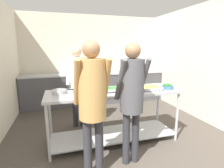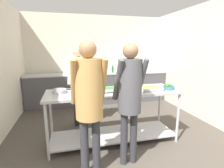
{
  "view_description": "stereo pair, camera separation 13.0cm",
  "coord_description": "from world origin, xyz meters",
  "px_view_note": "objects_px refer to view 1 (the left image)",
  "views": [
    {
      "loc": [
        -1.01,
        -1.15,
        1.66
      ],
      "look_at": [
        -0.15,
        1.76,
        1.04
      ],
      "focal_mm": 28.0,
      "sensor_mm": 36.0,
      "label": 1
    },
    {
      "loc": [
        -0.88,
        -1.18,
        1.66
      ],
      "look_at": [
        -0.15,
        1.76,
        1.04
      ],
      "focal_mm": 28.0,
      "sensor_mm": 36.0,
      "label": 2
    }
  ],
  "objects_px": {
    "broccoli_bowl": "(168,87)",
    "water_bottle": "(109,69)",
    "guest_serving_left": "(132,91)",
    "cook_behind_counter": "(77,78)",
    "plate_stack": "(131,89)",
    "serving_tray_roast": "(86,90)",
    "serving_tray_greens": "(150,88)",
    "sauce_pan": "(60,91)",
    "guest_serving_right": "(92,96)",
    "serving_tray_vegetables": "(112,90)"
  },
  "relations": [
    {
      "from": "broccoli_bowl",
      "to": "water_bottle",
      "type": "xyz_separation_m",
      "value": [
        -0.41,
        2.42,
        0.07
      ]
    },
    {
      "from": "guest_serving_left",
      "to": "cook_behind_counter",
      "type": "distance_m",
      "value": 1.58
    },
    {
      "from": "plate_stack",
      "to": "cook_behind_counter",
      "type": "bearing_deg",
      "value": 134.83
    },
    {
      "from": "serving_tray_roast",
      "to": "water_bottle",
      "type": "bearing_deg",
      "value": 65.07
    },
    {
      "from": "serving_tray_roast",
      "to": "serving_tray_greens",
      "type": "relative_size",
      "value": 1.12
    },
    {
      "from": "serving_tray_roast",
      "to": "plate_stack",
      "type": "height_order",
      "value": "serving_tray_roast"
    },
    {
      "from": "serving_tray_roast",
      "to": "sauce_pan",
      "type": "bearing_deg",
      "value": 179.66
    },
    {
      "from": "serving_tray_roast",
      "to": "water_bottle",
      "type": "distance_m",
      "value": 2.45
    },
    {
      "from": "plate_stack",
      "to": "broccoli_bowl",
      "type": "bearing_deg",
      "value": -7.01
    },
    {
      "from": "sauce_pan",
      "to": "serving_tray_roast",
      "type": "height_order",
      "value": "sauce_pan"
    },
    {
      "from": "broccoli_bowl",
      "to": "guest_serving_left",
      "type": "xyz_separation_m",
      "value": [
        -0.92,
        -0.52,
        0.11
      ]
    },
    {
      "from": "guest_serving_left",
      "to": "cook_behind_counter",
      "type": "bearing_deg",
      "value": 112.2
    },
    {
      "from": "sauce_pan",
      "to": "serving_tray_roast",
      "type": "bearing_deg",
      "value": -0.34
    },
    {
      "from": "broccoli_bowl",
      "to": "guest_serving_right",
      "type": "xyz_separation_m",
      "value": [
        -1.49,
        -0.62,
        0.12
      ]
    },
    {
      "from": "guest_serving_right",
      "to": "cook_behind_counter",
      "type": "height_order",
      "value": "guest_serving_right"
    },
    {
      "from": "serving_tray_roast",
      "to": "guest_serving_right",
      "type": "bearing_deg",
      "value": -92.98
    },
    {
      "from": "serving_tray_vegetables",
      "to": "plate_stack",
      "type": "distance_m",
      "value": 0.34
    },
    {
      "from": "serving_tray_roast",
      "to": "guest_serving_right",
      "type": "height_order",
      "value": "guest_serving_right"
    },
    {
      "from": "sauce_pan",
      "to": "plate_stack",
      "type": "bearing_deg",
      "value": -5.85
    },
    {
      "from": "guest_serving_right",
      "to": "serving_tray_roast",
      "type": "bearing_deg",
      "value": 87.02
    },
    {
      "from": "serving_tray_roast",
      "to": "guest_serving_right",
      "type": "relative_size",
      "value": 0.24
    },
    {
      "from": "guest_serving_right",
      "to": "water_bottle",
      "type": "relative_size",
      "value": 7.03
    },
    {
      "from": "cook_behind_counter",
      "to": "serving_tray_greens",
      "type": "bearing_deg",
      "value": -36.44
    },
    {
      "from": "water_bottle",
      "to": "guest_serving_left",
      "type": "bearing_deg",
      "value": -99.83
    },
    {
      "from": "serving_tray_vegetables",
      "to": "cook_behind_counter",
      "type": "bearing_deg",
      "value": 122.51
    },
    {
      "from": "cook_behind_counter",
      "to": "serving_tray_roast",
      "type": "bearing_deg",
      "value": -84.2
    },
    {
      "from": "sauce_pan",
      "to": "water_bottle",
      "type": "bearing_deg",
      "value": 56.57
    },
    {
      "from": "water_bottle",
      "to": "serving_tray_roast",
      "type": "bearing_deg",
      "value": -114.93
    },
    {
      "from": "cook_behind_counter",
      "to": "water_bottle",
      "type": "distance_m",
      "value": 1.85
    },
    {
      "from": "plate_stack",
      "to": "guest_serving_right",
      "type": "bearing_deg",
      "value": -139.12
    },
    {
      "from": "serving_tray_vegetables",
      "to": "guest_serving_right",
      "type": "xyz_separation_m",
      "value": [
        -0.48,
        -0.76,
        0.13
      ]
    },
    {
      "from": "serving_tray_greens",
      "to": "cook_behind_counter",
      "type": "xyz_separation_m",
      "value": [
        -1.19,
        0.88,
        0.1
      ]
    },
    {
      "from": "sauce_pan",
      "to": "serving_tray_greens",
      "type": "bearing_deg",
      "value": -5.54
    },
    {
      "from": "plate_stack",
      "to": "guest_serving_left",
      "type": "bearing_deg",
      "value": -112.54
    },
    {
      "from": "serving_tray_roast",
      "to": "water_bottle",
      "type": "relative_size",
      "value": 1.72
    },
    {
      "from": "cook_behind_counter",
      "to": "guest_serving_left",
      "type": "bearing_deg",
      "value": -67.8
    },
    {
      "from": "broccoli_bowl",
      "to": "water_bottle",
      "type": "height_order",
      "value": "water_bottle"
    },
    {
      "from": "serving_tray_roast",
      "to": "serving_tray_vegetables",
      "type": "xyz_separation_m",
      "value": [
        0.43,
        -0.07,
        -0.0
      ]
    },
    {
      "from": "plate_stack",
      "to": "water_bottle",
      "type": "height_order",
      "value": "water_bottle"
    },
    {
      "from": "serving_tray_greens",
      "to": "guest_serving_left",
      "type": "relative_size",
      "value": 0.22
    },
    {
      "from": "sauce_pan",
      "to": "water_bottle",
      "type": "relative_size",
      "value": 1.49
    },
    {
      "from": "sauce_pan",
      "to": "cook_behind_counter",
      "type": "relative_size",
      "value": 0.22
    },
    {
      "from": "guest_serving_left",
      "to": "water_bottle",
      "type": "distance_m",
      "value": 2.99
    },
    {
      "from": "guest_serving_left",
      "to": "guest_serving_right",
      "type": "bearing_deg",
      "value": -169.99
    },
    {
      "from": "sauce_pan",
      "to": "serving_tray_vegetables",
      "type": "distance_m",
      "value": 0.87
    },
    {
      "from": "plate_stack",
      "to": "guest_serving_left",
      "type": "xyz_separation_m",
      "value": [
        -0.25,
        -0.61,
        0.12
      ]
    },
    {
      "from": "water_bottle",
      "to": "guest_serving_right",
      "type": "bearing_deg",
      "value": -109.43
    },
    {
      "from": "serving_tray_greens",
      "to": "serving_tray_roast",
      "type": "bearing_deg",
      "value": 172.47
    },
    {
      "from": "serving_tray_roast",
      "to": "serving_tray_greens",
      "type": "distance_m",
      "value": 1.13
    },
    {
      "from": "guest_serving_left",
      "to": "serving_tray_vegetables",
      "type": "bearing_deg",
      "value": 97.43
    }
  ]
}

